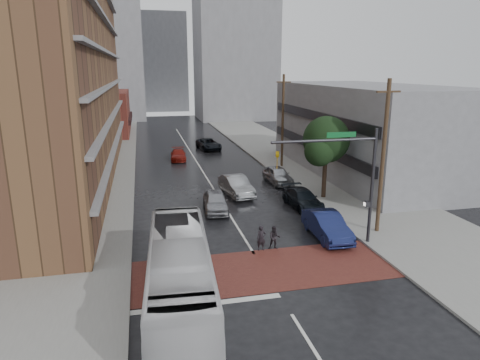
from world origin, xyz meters
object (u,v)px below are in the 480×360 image
transit_bus (180,274)px  car_parked_mid (303,199)px  suv_travel (209,144)px  car_travel_a (215,201)px  car_parked_near (327,225)px  pedestrian_b (275,238)px  pedestrian_a (261,238)px  car_parked_far (278,175)px  car_travel_b (236,186)px  car_travel_c (178,155)px

transit_bus → car_parked_mid: 16.31m
suv_travel → car_parked_mid: (3.32, -26.26, -0.02)m
car_travel_a → car_parked_near: car_parked_near is taller
car_parked_near → pedestrian_b: bearing=-164.3°
pedestrian_a → transit_bus: bearing=-137.8°
car_parked_mid → car_parked_far: size_ratio=1.05×
pedestrian_a → car_parked_near: 4.75m
transit_bus → car_travel_a: transit_bus is taller
car_travel_b → car_parked_far: 5.65m
pedestrian_a → suv_travel: 33.51m
car_travel_b → transit_bus: bearing=-118.2°
pedestrian_b → car_parked_far: car_parked_far is taller
car_travel_b → car_travel_c: 16.25m
car_parked_far → car_travel_b: bearing=-150.4°
pedestrian_a → car_parked_far: size_ratio=0.33×
pedestrian_a → car_travel_c: (-2.54, 27.41, -0.13)m
pedestrian_a → car_travel_b: (1.03, 11.56, 0.07)m
pedestrian_b → car_parked_far: bearing=82.7°
pedestrian_a → car_travel_b: bearing=82.9°
car_travel_a → car_parked_near: bearing=-43.2°
car_travel_b → car_parked_near: (3.61, -10.56, -0.02)m
car_travel_c → pedestrian_b: bearing=-79.1°
pedestrian_a → car_parked_near: bearing=10.1°
car_travel_b → car_travel_c: size_ratio=1.16×
transit_bus → car_parked_far: transit_bus is taller
car_parked_near → suv_travel: bearing=95.5°
suv_travel → transit_bus: bearing=-109.5°
pedestrian_a → pedestrian_b: size_ratio=1.05×
transit_bus → pedestrian_a: 7.40m
suv_travel → car_parked_far: (3.68, -18.76, 0.06)m
pedestrian_a → car_travel_a: size_ratio=0.34×
car_parked_mid → pedestrian_b: bearing=-125.9°
car_travel_c → car_parked_mid: bearing=-64.7°
car_travel_b → car_travel_a: bearing=-131.0°
car_travel_b → car_travel_c: (-3.57, 15.85, -0.20)m
pedestrian_b → car_parked_mid: bearing=68.9°
car_travel_a → car_travel_c: 19.59m
pedestrian_b → car_travel_c: bearing=108.2°
suv_travel → car_parked_mid: suv_travel is taller
pedestrian_a → car_parked_mid: pedestrian_a is taller
suv_travel → car_parked_mid: size_ratio=1.08×
car_travel_c → car_parked_far: 15.19m
transit_bus → suv_travel: transit_bus is taller
transit_bus → car_travel_a: 13.56m
car_travel_c → suv_travel: size_ratio=0.84×
pedestrian_b → car_travel_a: car_travel_a is taller
transit_bus → pedestrian_b: (6.10, 5.13, -0.87)m
car_travel_c → car_parked_far: bearing=-53.0°
car_travel_a → car_parked_mid: car_travel_a is taller
car_travel_c → car_parked_mid: size_ratio=0.90×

